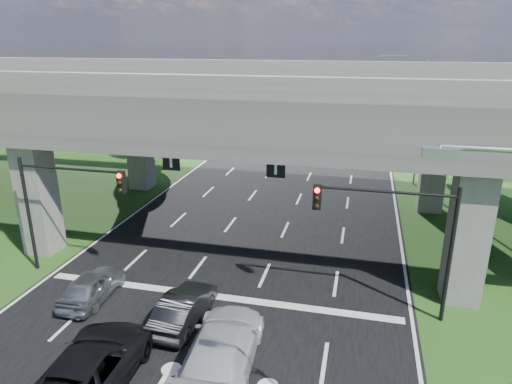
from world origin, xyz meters
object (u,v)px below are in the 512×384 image
at_px(car_silver, 93,286).
at_px(car_white, 223,347).
at_px(car_trailing, 90,369).
at_px(streetlight_beyond, 403,92).
at_px(signal_right, 398,226).
at_px(streetlight_far, 416,113).
at_px(car_dark, 184,308).
at_px(signal_left, 63,197).

xyz_separation_m(car_silver, car_white, (7.20, -3.03, 0.17)).
bearing_deg(car_trailing, car_white, -155.97).
distance_m(streetlight_beyond, car_trailing, 45.14).
distance_m(signal_right, car_white, 8.49).
bearing_deg(streetlight_far, streetlight_beyond, 90.00).
xyz_separation_m(signal_right, car_trailing, (-10.08, -7.07, -3.34)).
height_order(signal_right, car_white, signal_right).
bearing_deg(car_trailing, streetlight_far, -117.62).
bearing_deg(car_dark, car_white, 138.53).
xyz_separation_m(streetlight_beyond, car_silver, (-15.50, -38.01, -5.13)).
bearing_deg(car_silver, signal_right, -173.54).
bearing_deg(signal_left, streetlight_beyond, 63.57).
height_order(streetlight_far, car_white, streetlight_far).
relative_size(signal_left, streetlight_beyond, 0.60).
distance_m(signal_right, streetlight_beyond, 36.17).
xyz_separation_m(streetlight_beyond, car_trailing, (-12.35, -43.13, -5.00)).
bearing_deg(car_white, car_trailing, 23.28).
xyz_separation_m(car_dark, car_trailing, (-1.63, -4.38, 0.11)).
distance_m(signal_left, streetlight_far, 26.95).
bearing_deg(car_trailing, car_silver, -61.53).
relative_size(streetlight_far, car_trailing, 1.70).
bearing_deg(streetlight_far, car_silver, -125.14).
distance_m(streetlight_far, car_white, 26.85).
xyz_separation_m(streetlight_far, car_dark, (-10.72, -22.75, -5.12)).
relative_size(signal_right, car_dark, 1.41).
bearing_deg(car_silver, streetlight_beyond, -114.14).
relative_size(car_dark, car_white, 0.72).
xyz_separation_m(signal_left, car_trailing, (5.57, -7.07, -3.34)).
relative_size(car_dark, car_trailing, 0.73).
distance_m(signal_right, streetlight_far, 20.25).
distance_m(streetlight_beyond, car_dark, 40.53).
bearing_deg(streetlight_beyond, car_trailing, -105.98).
height_order(streetlight_far, car_silver, streetlight_far).
bearing_deg(signal_right, signal_left, 180.00).
bearing_deg(signal_left, signal_right, 0.00).
bearing_deg(signal_right, car_white, -140.35).
bearing_deg(signal_left, car_dark, -20.53).
relative_size(streetlight_beyond, car_silver, 2.49).
xyz_separation_m(signal_right, streetlight_beyond, (2.27, 36.06, 1.66)).
height_order(streetlight_far, car_trailing, streetlight_far).
bearing_deg(streetlight_beyond, car_dark, -105.46).
relative_size(car_silver, car_dark, 0.94).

